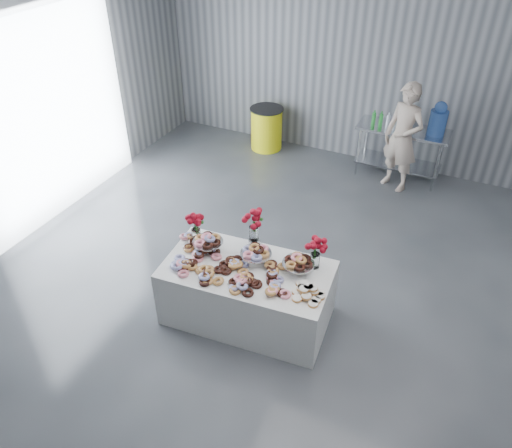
# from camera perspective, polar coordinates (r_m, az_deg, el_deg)

# --- Properties ---
(ground) EXTENTS (9.00, 9.00, 0.00)m
(ground) POSITION_cam_1_polar(r_m,az_deg,el_deg) (6.09, 1.52, -10.98)
(ground) COLOR #34363B
(ground) RESTS_ON ground
(room_walls) EXTENTS (8.04, 9.04, 4.02)m
(room_walls) POSITION_cam_1_polar(r_m,az_deg,el_deg) (4.71, -0.73, 13.35)
(room_walls) COLOR gray
(room_walls) RESTS_ON ground
(display_table) EXTENTS (1.98, 1.16, 0.75)m
(display_table) POSITION_cam_1_polar(r_m,az_deg,el_deg) (5.88, -0.99, -7.88)
(display_table) COLOR white
(display_table) RESTS_ON ground
(prep_table) EXTENTS (1.50, 0.60, 0.90)m
(prep_table) POSITION_cam_1_polar(r_m,az_deg,el_deg) (8.87, 16.25, 8.79)
(prep_table) COLOR silver
(prep_table) RESTS_ON ground
(donut_mounds) EXTENTS (1.87, 0.95, 0.09)m
(donut_mounds) POSITION_cam_1_polar(r_m,az_deg,el_deg) (5.57, -1.26, -5.07)
(donut_mounds) COLOR #C47547
(donut_mounds) RESTS_ON display_table
(cake_stand_left) EXTENTS (0.36, 0.36, 0.17)m
(cake_stand_left) POSITION_cam_1_polar(r_m,az_deg,el_deg) (5.83, -5.54, -1.90)
(cake_stand_left) COLOR silver
(cake_stand_left) RESTS_ON display_table
(cake_stand_mid) EXTENTS (0.36, 0.36, 0.17)m
(cake_stand_mid) POSITION_cam_1_polar(r_m,az_deg,el_deg) (5.64, -0.01, -3.22)
(cake_stand_mid) COLOR silver
(cake_stand_mid) RESTS_ON display_table
(cake_stand_right) EXTENTS (0.36, 0.36, 0.17)m
(cake_stand_right) POSITION_cam_1_polar(r_m,az_deg,el_deg) (5.52, 4.87, -4.36)
(cake_stand_right) COLOR silver
(cake_stand_right) RESTS_ON display_table
(danish_pile) EXTENTS (0.48, 0.48, 0.11)m
(danish_pile) POSITION_cam_1_polar(r_m,az_deg,el_deg) (5.32, 5.97, -7.48)
(danish_pile) COLOR silver
(danish_pile) RESTS_ON display_table
(bouquet_left) EXTENTS (0.26, 0.26, 0.42)m
(bouquet_left) POSITION_cam_1_polar(r_m,az_deg,el_deg) (5.88, -6.98, 0.29)
(bouquet_left) COLOR white
(bouquet_left) RESTS_ON display_table
(bouquet_right) EXTENTS (0.26, 0.26, 0.42)m
(bouquet_right) POSITION_cam_1_polar(r_m,az_deg,el_deg) (5.51, 6.89, -2.51)
(bouquet_right) COLOR white
(bouquet_right) RESTS_ON display_table
(bouquet_center) EXTENTS (0.26, 0.26, 0.57)m
(bouquet_center) POSITION_cam_1_polar(r_m,az_deg,el_deg) (5.67, -0.25, 0.08)
(bouquet_center) COLOR silver
(bouquet_center) RESTS_ON display_table
(water_jug) EXTENTS (0.28, 0.28, 0.55)m
(water_jug) POSITION_cam_1_polar(r_m,az_deg,el_deg) (8.61, 20.11, 11.12)
(water_jug) COLOR #3A6AC8
(water_jug) RESTS_ON prep_table
(drink_bottles) EXTENTS (0.54, 0.08, 0.27)m
(drink_bottles) POSITION_cam_1_polar(r_m,az_deg,el_deg) (8.65, 14.48, 11.47)
(drink_bottles) COLOR #268C33
(drink_bottles) RESTS_ON prep_table
(person) EXTENTS (0.77, 0.66, 1.79)m
(person) POSITION_cam_1_polar(r_m,az_deg,el_deg) (8.43, 16.42, 9.43)
(person) COLOR #CC8C93
(person) RESTS_ON ground
(trash_barrel) EXTENTS (0.63, 0.63, 0.80)m
(trash_barrel) POSITION_cam_1_polar(r_m,az_deg,el_deg) (9.59, 1.21, 10.87)
(trash_barrel) COLOR #FBF415
(trash_barrel) RESTS_ON ground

